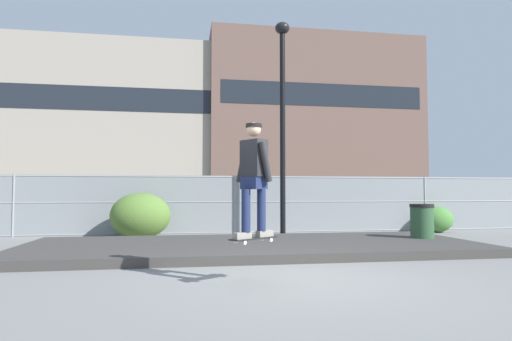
{
  "coord_description": "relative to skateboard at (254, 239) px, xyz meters",
  "views": [
    {
      "loc": [
        -1.56,
        -6.51,
        1.33
      ],
      "look_at": [
        0.04,
        3.19,
        1.83
      ],
      "focal_mm": 30.08,
      "sensor_mm": 36.0,
      "label": 1
    }
  ],
  "objects": [
    {
      "name": "gravel_berm",
      "position": [
        0.58,
        3.53,
        -0.56
      ],
      "size": [
        10.19,
        3.93,
        0.19
      ],
      "primitive_type": "cube",
      "color": "#3D3A38",
      "rests_on": "ground_plane"
    },
    {
      "name": "skater",
      "position": [
        0.0,
        -0.0,
        0.96
      ],
      "size": [
        0.65,
        0.61,
        1.68
      ],
      "color": "gray",
      "rests_on": "skateboard"
    },
    {
      "name": "chain_fence",
      "position": [
        0.58,
        7.37,
        0.28
      ],
      "size": [
        26.18,
        0.06,
        1.85
      ],
      "color": "gray",
      "rests_on": "ground_plane"
    },
    {
      "name": "parked_car_mid",
      "position": [
        3.52,
        9.57,
        0.18
      ],
      "size": [
        4.5,
        2.15,
        1.66
      ],
      "color": "#566B4C",
      "rests_on": "ground_plane"
    },
    {
      "name": "shrub_center",
      "position": [
        7.24,
        6.91,
        -0.23
      ],
      "size": [
        1.1,
        0.9,
        0.85
      ],
      "color": "#477F38",
      "rests_on": "ground_plane"
    },
    {
      "name": "ground_plane",
      "position": [
        0.58,
        0.34,
        -0.66
      ],
      "size": [
        120.0,
        120.0,
        0.0
      ],
      "primitive_type": "plane",
      "color": "slate"
    },
    {
      "name": "street_lamp",
      "position": [
        1.87,
        6.28,
        3.4
      ],
      "size": [
        0.44,
        0.44,
        6.48
      ],
      "color": "black",
      "rests_on": "ground_plane"
    },
    {
      "name": "shrub_left",
      "position": [
        -2.25,
        6.48,
        -0.0
      ],
      "size": [
        1.69,
        1.39,
        1.31
      ],
      "color": "#567A33",
      "rests_on": "ground_plane"
    },
    {
      "name": "library_building",
      "position": [
        -8.21,
        44.86,
        8.13
      ],
      "size": [
        27.25,
        11.45,
        17.57
      ],
      "color": "#9E9384",
      "rests_on": "ground_plane"
    },
    {
      "name": "parked_car_near",
      "position": [
        -2.48,
        9.57,
        0.18
      ],
      "size": [
        4.53,
        2.22,
        1.66
      ],
      "color": "maroon",
      "rests_on": "ground_plane"
    },
    {
      "name": "office_block",
      "position": [
        13.93,
        46.4,
        9.01
      ],
      "size": [
        24.63,
        15.97,
        19.33
      ],
      "color": "brown",
      "rests_on": "ground_plane"
    },
    {
      "name": "skateboard",
      "position": [
        0.0,
        0.0,
        0.0
      ],
      "size": [
        0.77,
        0.61,
        0.07
      ],
      "color": "black"
    },
    {
      "name": "parked_car_far",
      "position": [
        9.99,
        9.56,
        0.18
      ],
      "size": [
        4.47,
        2.09,
        1.66
      ],
      "color": "navy",
      "rests_on": "ground_plane"
    },
    {
      "name": "trash_bin",
      "position": [
        4.88,
        3.79,
        -0.14
      ],
      "size": [
        0.59,
        0.59,
        1.03
      ],
      "color": "#2D5133",
      "rests_on": "ground_plane"
    }
  ]
}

